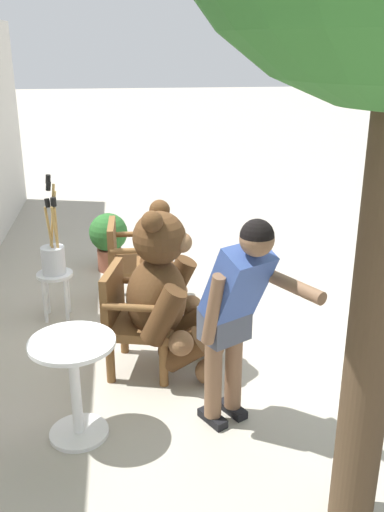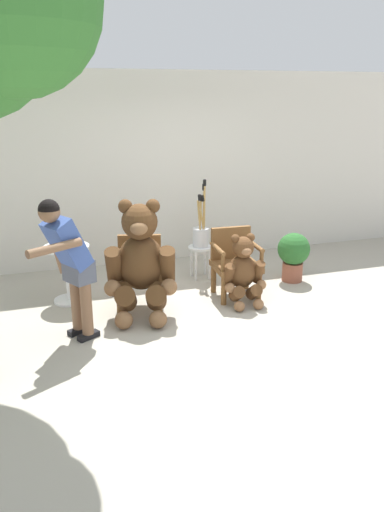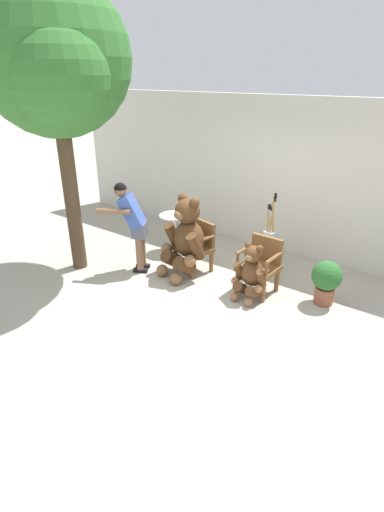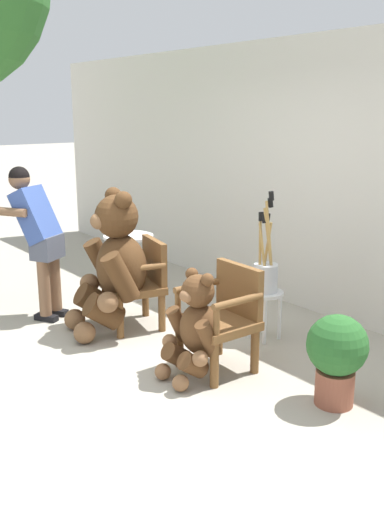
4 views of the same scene
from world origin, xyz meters
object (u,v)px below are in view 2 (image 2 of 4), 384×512
(wooden_chair_left, at_px, (140,271))
(brush_bucket, at_px, (201,233))
(wooden_chair_right, at_px, (235,261))
(person_visitor, at_px, (69,258))
(white_stool, at_px, (201,254))
(teddy_bear_small, at_px, (243,270))
(teddy_bear_large, at_px, (141,261))
(potted_plant, at_px, (293,253))
(round_side_table, at_px, (68,267))

(wooden_chair_left, height_order, brush_bucket, brush_bucket)
(wooden_chair_right, relative_size, brush_bucket, 0.92)
(person_visitor, relative_size, white_stool, 3.34)
(teddy_bear_small, height_order, brush_bucket, brush_bucket)
(teddy_bear_small, distance_m, white_stool, 1.03)
(wooden_chair_left, distance_m, wooden_chair_right, 1.23)
(teddy_bear_large, bearing_deg, potted_plant, 12.15)
(teddy_bear_large, distance_m, person_visitor, 0.93)
(teddy_bear_large, bearing_deg, brush_bucket, 42.70)
(person_visitor, bearing_deg, wooden_chair_right, 17.18)
(teddy_bear_large, bearing_deg, teddy_bear_small, -1.64)
(person_visitor, xyz_separation_m, potted_plant, (3.03, 0.86, -0.52))
(teddy_bear_large, bearing_deg, wooden_chair_right, 11.36)
(wooden_chair_left, height_order, person_visitor, person_visitor)
(white_stool, relative_size, brush_bucket, 0.49)
(wooden_chair_left, relative_size, round_side_table, 1.19)
(wooden_chair_left, distance_m, person_visitor, 1.15)
(person_visitor, xyz_separation_m, round_side_table, (0.03, 1.05, -0.47))
(teddy_bear_small, xyz_separation_m, white_stool, (-0.21, 1.00, -0.08))
(wooden_chair_right, bearing_deg, round_side_table, 168.61)
(wooden_chair_right, bearing_deg, brush_bucket, 106.83)
(wooden_chair_right, bearing_deg, potted_plant, 13.19)
(round_side_table, height_order, potted_plant, round_side_table)
(wooden_chair_left, height_order, round_side_table, wooden_chair_left)
(person_visitor, bearing_deg, potted_plant, 15.93)
(teddy_bear_large, bearing_deg, round_side_table, 139.60)
(teddy_bear_large, relative_size, white_stool, 2.98)
(wooden_chair_right, bearing_deg, white_stool, 106.89)
(teddy_bear_small, relative_size, potted_plant, 1.30)
(brush_bucket, bearing_deg, teddy_bear_large, -137.30)
(teddy_bear_large, bearing_deg, white_stool, 42.87)
(white_stool, relative_size, round_side_table, 0.64)
(person_visitor, bearing_deg, brush_bucket, 36.09)
(teddy_bear_large, distance_m, brush_bucket, 1.42)
(white_stool, bearing_deg, teddy_bear_small, -78.04)
(white_stool, xyz_separation_m, round_side_table, (-1.82, -0.30, 0.09))
(white_stool, bearing_deg, wooden_chair_right, -73.11)
(brush_bucket, relative_size, potted_plant, 1.37)
(white_stool, bearing_deg, wooden_chair_left, -144.62)
(brush_bucket, bearing_deg, teddy_bear_small, -78.10)
(brush_bucket, distance_m, potted_plant, 1.30)
(teddy_bear_large, xyz_separation_m, round_side_table, (-0.78, 0.66, -0.22))
(teddy_bear_large, relative_size, potted_plant, 2.02)
(wooden_chair_left, bearing_deg, wooden_chair_right, 0.09)
(brush_bucket, xyz_separation_m, potted_plant, (1.18, -0.49, -0.26))
(wooden_chair_left, bearing_deg, white_stool, 35.38)
(brush_bucket, bearing_deg, person_visitor, -143.91)
(potted_plant, bearing_deg, brush_bucket, 157.53)
(wooden_chair_left, bearing_deg, teddy_bear_small, -13.22)
(teddy_bear_large, xyz_separation_m, person_visitor, (-0.81, -0.39, 0.24))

